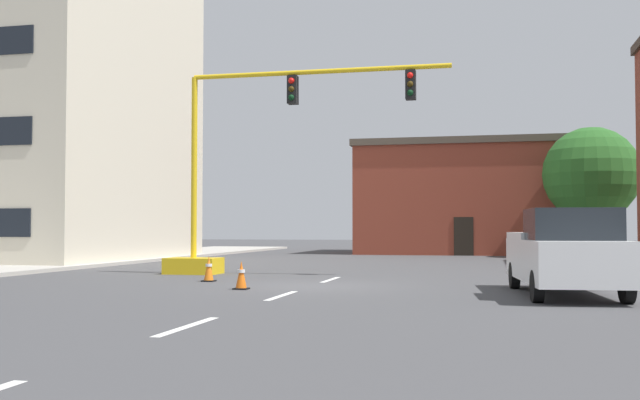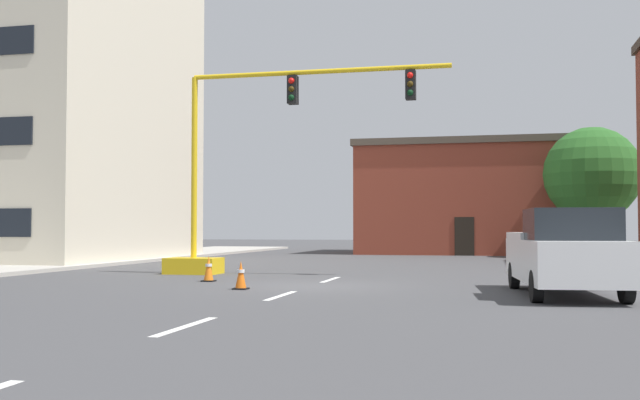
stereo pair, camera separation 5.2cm
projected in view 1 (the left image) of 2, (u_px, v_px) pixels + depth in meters
ground_plane at (312, 286)px, 20.03m from camera, size 160.00×160.00×0.00m
sidewalk_left at (40, 264)px, 30.79m from camera, size 6.00×56.00×0.14m
lane_stripe_seg_1 at (187, 326)px, 11.74m from camera, size 0.16×2.40×0.01m
lane_stripe_seg_2 at (281, 296)px, 17.11m from camera, size 0.16×2.40×0.01m
lane_stripe_seg_3 at (331, 280)px, 22.47m from camera, size 0.16×2.40×0.01m
building_tall_left at (1, 43)px, 36.97m from camera, size 16.29×14.32×21.55m
building_brick_center at (466, 199)px, 47.04m from camera, size 13.18×9.66×6.84m
traffic_signal_gantry at (229, 207)px, 25.17m from camera, size 9.64×1.20×6.83m
tree_right_far at (591, 174)px, 39.28m from camera, size 5.01×5.01×6.91m
pickup_truck_white at (565, 253)px, 17.20m from camera, size 2.48×5.56×1.99m
traffic_cone_roadside_a at (241, 275)px, 18.91m from camera, size 0.36×0.36×0.72m
traffic_cone_roadside_b at (209, 269)px, 21.72m from camera, size 0.36×0.36×0.75m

